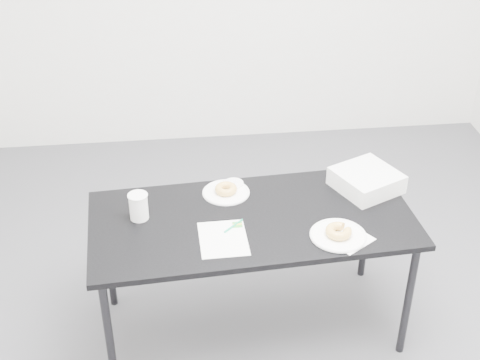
{
  "coord_description": "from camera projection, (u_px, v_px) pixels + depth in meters",
  "views": [
    {
      "loc": [
        -0.39,
        -2.58,
        2.47
      ],
      "look_at": [
        -0.1,
        0.02,
        0.83
      ],
      "focal_mm": 50.0,
      "sensor_mm": 36.0,
      "label": 1
    }
  ],
  "objects": [
    {
      "name": "floor",
      "position": [
        259.0,
        314.0,
        3.52
      ],
      "size": [
        4.0,
        4.0,
        0.0
      ],
      "primitive_type": "plane",
      "color": "#46474B",
      "rests_on": "ground"
    },
    {
      "name": "table",
      "position": [
        252.0,
        227.0,
        3.12
      ],
      "size": [
        1.54,
        0.8,
        0.68
      ],
      "rotation": [
        0.0,
        0.0,
        0.06
      ],
      "color": "black",
      "rests_on": "floor"
    },
    {
      "name": "scorecard",
      "position": [
        223.0,
        239.0,
        2.95
      ],
      "size": [
        0.21,
        0.27,
        0.0
      ],
      "primitive_type": "cube",
      "rotation": [
        0.0,
        0.0,
        0.02
      ],
      "color": "white",
      "rests_on": "table"
    },
    {
      "name": "logo_patch",
      "position": [
        237.0,
        225.0,
        3.04
      ],
      "size": [
        0.04,
        0.04,
        0.0
      ],
      "primitive_type": "cube",
      "rotation": [
        0.0,
        0.0,
        0.02
      ],
      "color": "green",
      "rests_on": "scorecard"
    },
    {
      "name": "pen",
      "position": [
        234.0,
        226.0,
        3.03
      ],
      "size": [
        0.09,
        0.09,
        0.01
      ],
      "primitive_type": "cylinder",
      "rotation": [
        0.0,
        1.57,
        0.77
      ],
      "color": "#0D9567",
      "rests_on": "scorecard"
    },
    {
      "name": "napkin",
      "position": [
        348.0,
        238.0,
        2.96
      ],
      "size": [
        0.24,
        0.24,
        0.0
      ],
      "primitive_type": "cube",
      "rotation": [
        0.0,
        0.0,
        0.59
      ],
      "color": "white",
      "rests_on": "table"
    },
    {
      "name": "plate_near",
      "position": [
        338.0,
        235.0,
        2.96
      ],
      "size": [
        0.25,
        0.25,
        0.01
      ],
      "primitive_type": "cylinder",
      "color": "white",
      "rests_on": "napkin"
    },
    {
      "name": "donut_near",
      "position": [
        339.0,
        231.0,
        2.95
      ],
      "size": [
        0.16,
        0.16,
        0.04
      ],
      "primitive_type": "torus",
      "rotation": [
        0.0,
        0.0,
        0.45
      ],
      "color": "gold",
      "rests_on": "plate_near"
    },
    {
      "name": "plate_far",
      "position": [
        226.0,
        192.0,
        3.27
      ],
      "size": [
        0.23,
        0.23,
        0.01
      ],
      "primitive_type": "cylinder",
      "color": "white",
      "rests_on": "table"
    },
    {
      "name": "donut_far",
      "position": [
        226.0,
        189.0,
        3.25
      ],
      "size": [
        0.14,
        0.14,
        0.04
      ],
      "primitive_type": "torus",
      "rotation": [
        0.0,
        0.0,
        -0.35
      ],
      "color": "gold",
      "rests_on": "plate_far"
    },
    {
      "name": "coffee_cup",
      "position": [
        139.0,
        206.0,
        3.05
      ],
      "size": [
        0.09,
        0.09,
        0.13
      ],
      "primitive_type": "cylinder",
      "color": "white",
      "rests_on": "table"
    },
    {
      "name": "cup_lid",
      "position": [
        234.0,
        184.0,
        3.33
      ],
      "size": [
        0.1,
        0.1,
        0.01
      ],
      "primitive_type": "cylinder",
      "color": "white",
      "rests_on": "table"
    },
    {
      "name": "bakery_box",
      "position": [
        366.0,
        180.0,
        3.28
      ],
      "size": [
        0.37,
        0.37,
        0.09
      ],
      "primitive_type": "cube",
      "rotation": [
        0.0,
        0.0,
        0.44
      ],
      "color": "white",
      "rests_on": "table"
    }
  ]
}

